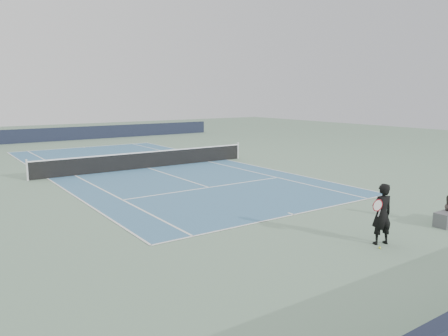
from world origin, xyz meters
TOP-DOWN VIEW (x-y plane):
  - ground at (0.00, 0.00)m, footprint 80.00×80.00m
  - court_surface at (0.00, 0.00)m, footprint 10.97×23.77m
  - tennis_net at (0.00, 0.00)m, footprint 12.90×0.10m
  - windscreen_far at (0.00, 17.88)m, footprint 30.00×0.25m
  - tennis_player at (-0.10, -15.46)m, footprint 0.84×0.64m
  - tennis_ball at (-0.44, -15.69)m, footprint 0.06×0.06m

SIDE VIEW (x-z plane):
  - ground at x=0.00m, z-range 0.00..0.00m
  - court_surface at x=0.00m, z-range 0.00..0.01m
  - tennis_ball at x=-0.44m, z-range 0.00..0.06m
  - tennis_net at x=0.00m, z-range -0.03..1.04m
  - windscreen_far at x=0.00m, z-range 0.00..1.20m
  - tennis_player at x=-0.10m, z-range 0.00..1.75m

